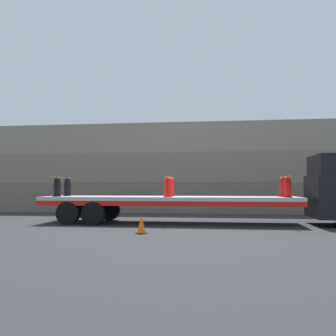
# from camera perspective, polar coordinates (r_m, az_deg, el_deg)

# --- Properties ---
(ground_plane) EXTENTS (120.00, 120.00, 0.00)m
(ground_plane) POSITION_cam_1_polar(r_m,az_deg,el_deg) (16.26, 0.21, -8.44)
(ground_plane) COLOR #2D2D30
(rock_cliff) EXTENTS (60.00, 3.30, 5.47)m
(rock_cliff) POSITION_cam_1_polar(r_m,az_deg,el_deg) (23.68, 2.51, -0.05)
(rock_cliff) COLOR #706656
(rock_cliff) RESTS_ON ground_plane
(flatbed_trailer) EXTENTS (10.89, 2.64, 1.15)m
(flatbed_trailer) POSITION_cam_1_polar(r_m,az_deg,el_deg) (16.30, -2.20, -5.07)
(flatbed_trailer) COLOR #B2B2B7
(flatbed_trailer) RESTS_ON ground_plane
(fire_hydrant_black_near_0) EXTENTS (0.37, 0.52, 0.84)m
(fire_hydrant_black_near_0) POSITION_cam_1_polar(r_m,az_deg,el_deg) (16.96, -16.53, -2.81)
(fire_hydrant_black_near_0) COLOR black
(fire_hydrant_black_near_0) RESTS_ON flatbed_trailer
(fire_hydrant_black_far_0) EXTENTS (0.37, 0.52, 0.84)m
(fire_hydrant_black_far_0) POSITION_cam_1_polar(r_m,az_deg,el_deg) (17.99, -15.08, -2.82)
(fire_hydrant_black_far_0) COLOR black
(fire_hydrant_black_far_0) RESTS_ON flatbed_trailer
(fire_hydrant_red_near_1) EXTENTS (0.37, 0.52, 0.84)m
(fire_hydrant_red_near_1) POSITION_cam_1_polar(r_m,az_deg,el_deg) (15.63, -0.06, -2.94)
(fire_hydrant_red_near_1) COLOR red
(fire_hydrant_red_near_1) RESTS_ON flatbed_trailer
(fire_hydrant_red_far_1) EXTENTS (0.37, 0.52, 0.84)m
(fire_hydrant_red_far_1) POSITION_cam_1_polar(r_m,az_deg,el_deg) (16.74, 0.45, -2.93)
(fire_hydrant_red_far_1) COLOR red
(fire_hydrant_red_far_1) RESTS_ON flatbed_trailer
(fire_hydrant_red_near_2) EXTENTS (0.37, 0.52, 0.84)m
(fire_hydrant_red_near_2) POSITION_cam_1_polar(r_m,az_deg,el_deg) (15.74, 17.74, -2.80)
(fire_hydrant_red_near_2) COLOR red
(fire_hydrant_red_near_2) RESTS_ON flatbed_trailer
(fire_hydrant_red_far_2) EXTENTS (0.37, 0.52, 0.84)m
(fire_hydrant_red_far_2) POSITION_cam_1_polar(r_m,az_deg,el_deg) (16.85, 17.06, -2.80)
(fire_hydrant_red_far_2) COLOR red
(fire_hydrant_red_far_2) RESTS_ON flatbed_trailer
(cargo_strap_rear) EXTENTS (0.05, 2.75, 0.01)m
(cargo_strap_rear) POSITION_cam_1_polar(r_m,az_deg,el_deg) (17.48, -15.76, -1.37)
(cargo_strap_rear) COLOR yellow
(cargo_strap_rear) RESTS_ON fire_hydrant_black_near_0
(cargo_strap_middle) EXTENTS (0.05, 2.75, 0.01)m
(cargo_strap_middle) POSITION_cam_1_polar(r_m,az_deg,el_deg) (16.19, 0.21, -1.37)
(cargo_strap_middle) COLOR yellow
(cargo_strap_middle) RESTS_ON fire_hydrant_red_near_1
(cargo_strap_front) EXTENTS (0.05, 2.75, 0.01)m
(cargo_strap_front) POSITION_cam_1_polar(r_m,az_deg,el_deg) (16.30, 17.36, -1.25)
(cargo_strap_front) COLOR yellow
(cargo_strap_front) RESTS_ON fire_hydrant_red_near_2
(traffic_cone) EXTENTS (0.37, 0.37, 0.63)m
(traffic_cone) POSITION_cam_1_polar(r_m,az_deg,el_deg) (12.78, -4.09, -8.57)
(traffic_cone) COLOR black
(traffic_cone) RESTS_ON ground_plane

